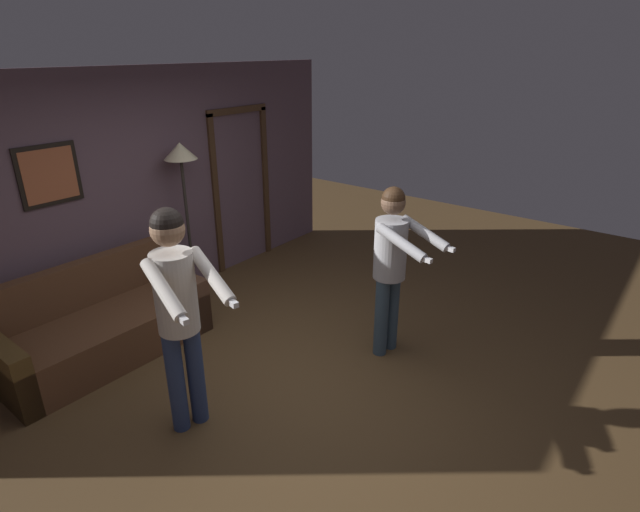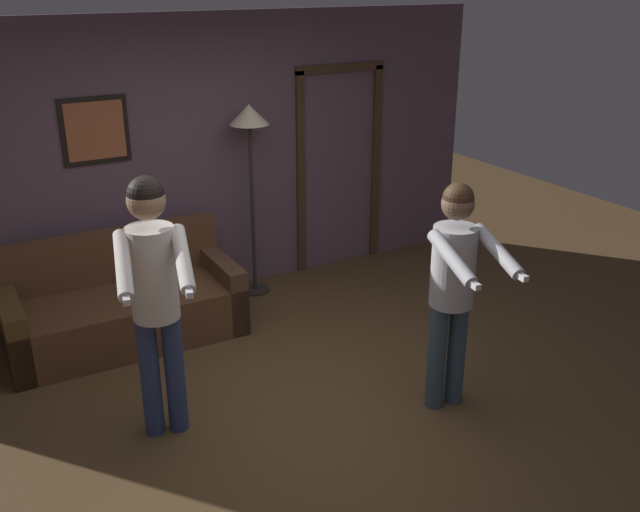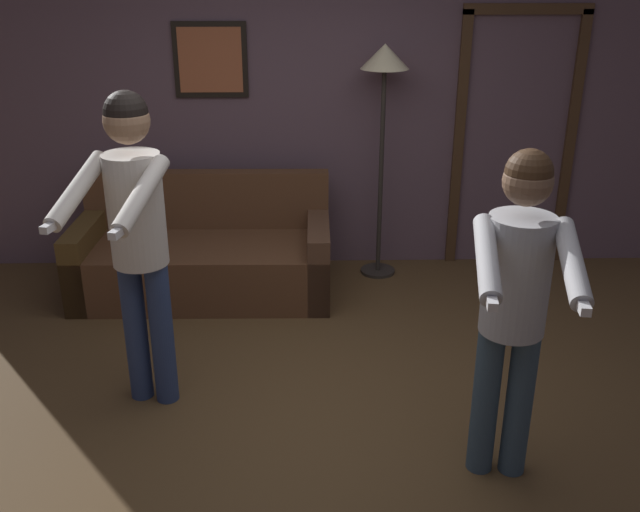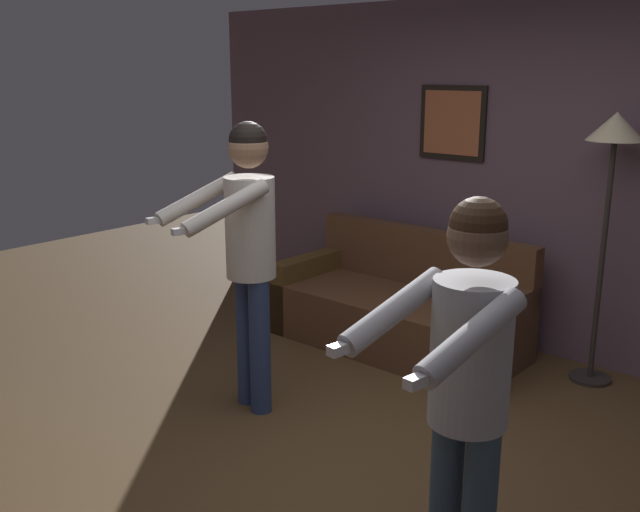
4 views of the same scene
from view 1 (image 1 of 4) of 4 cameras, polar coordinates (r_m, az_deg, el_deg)
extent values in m
plane|color=brown|center=(4.64, -3.79, -13.86)|extent=(12.00, 12.00, 0.00)
cube|color=#674F5B|center=(5.72, -21.72, 6.31)|extent=(6.40, 0.06, 2.60)
cube|color=black|center=(5.28, -28.56, 8.13)|extent=(0.56, 0.02, 0.56)
cube|color=#B8613B|center=(5.27, -28.50, 8.11)|extent=(0.48, 0.01, 0.48)
cube|color=#4C331E|center=(6.44, -11.78, 6.58)|extent=(0.08, 0.04, 2.04)
cube|color=#4C331E|center=(7.03, -6.23, 8.29)|extent=(0.08, 0.04, 2.04)
cube|color=#4C331E|center=(6.54, -9.45, 16.13)|extent=(0.98, 0.04, 0.08)
cube|color=brown|center=(5.26, -23.33, -8.37)|extent=(1.91, 0.88, 0.42)
cube|color=brown|center=(5.36, -25.91, -2.98)|extent=(1.90, 0.17, 0.45)
cube|color=brown|center=(4.97, -32.29, -11.10)|extent=(0.17, 0.85, 0.58)
cube|color=brown|center=(5.60, -15.78, -4.39)|extent=(0.17, 0.85, 0.58)
cylinder|color=#332D28|center=(6.26, -14.05, -4.05)|extent=(0.28, 0.28, 0.02)
cylinder|color=#332D28|center=(5.94, -14.80, 3.02)|extent=(0.04, 0.04, 1.61)
cone|color=#F9EAB7|center=(5.72, -15.71, 11.50)|extent=(0.36, 0.36, 0.18)
cylinder|color=navy|center=(4.03, -16.11, -13.67)|extent=(0.13, 0.13, 0.86)
cylinder|color=navy|center=(4.08, -14.01, -12.96)|extent=(0.13, 0.13, 0.86)
cylinder|color=silver|center=(3.68, -16.21, -4.02)|extent=(0.30, 0.30, 0.61)
sphere|color=#9E7556|center=(3.50, -17.04, 2.91)|extent=(0.24, 0.24, 0.24)
sphere|color=black|center=(3.49, -17.12, 3.54)|extent=(0.22, 0.22, 0.22)
cylinder|color=silver|center=(3.34, -17.50, -3.63)|extent=(0.21, 0.54, 0.28)
cube|color=white|center=(3.17, -15.58, -6.82)|extent=(0.07, 0.16, 0.04)
cylinder|color=silver|center=(3.46, -12.31, -2.15)|extent=(0.21, 0.54, 0.28)
cube|color=white|center=(3.30, -10.18, -5.13)|extent=(0.07, 0.16, 0.04)
cylinder|color=#3A5164|center=(4.80, 7.02, -6.97)|extent=(0.13, 0.13, 0.79)
cylinder|color=#3A5164|center=(4.91, 8.21, -6.30)|extent=(0.13, 0.13, 0.79)
cylinder|color=#B2B2B7|center=(4.57, 8.06, 0.78)|extent=(0.30, 0.30, 0.56)
sphere|color=brown|center=(4.42, 8.37, 6.06)|extent=(0.22, 0.22, 0.22)
sphere|color=#382314|center=(4.41, 8.40, 6.54)|extent=(0.21, 0.21, 0.21)
cylinder|color=#B2B2B7|center=(4.24, 9.25, 1.51)|extent=(0.16, 0.51, 0.24)
cube|color=white|center=(4.15, 11.77, -0.31)|extent=(0.06, 0.15, 0.04)
cylinder|color=#B2B2B7|center=(4.51, 11.87, 2.59)|extent=(0.16, 0.51, 0.24)
cube|color=white|center=(4.42, 14.30, 0.90)|extent=(0.06, 0.15, 0.04)
camera|label=2|loc=(1.52, 99.91, 1.76)|focal=40.00mm
camera|label=3|loc=(2.90, 54.42, 5.83)|focal=40.00mm
camera|label=4|loc=(4.90, 39.82, 9.64)|focal=40.00mm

